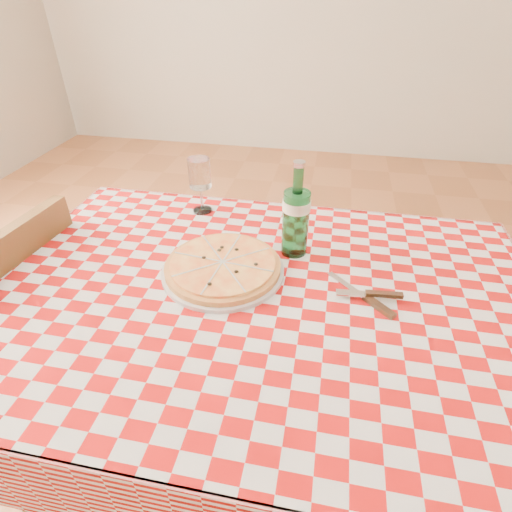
# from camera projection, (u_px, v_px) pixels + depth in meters

# --- Properties ---
(dining_table) EXTENTS (1.20, 0.80, 0.75)m
(dining_table) POSITION_uv_depth(u_px,v_px,m) (259.00, 323.00, 0.99)
(dining_table) COLOR brown
(dining_table) RESTS_ON ground
(tablecloth) EXTENTS (1.30, 0.90, 0.01)m
(tablecloth) POSITION_uv_depth(u_px,v_px,m) (259.00, 294.00, 0.93)
(tablecloth) COLOR #9F0A09
(tablecloth) RESTS_ON dining_table
(chair_far) EXTENTS (0.41, 0.41, 0.85)m
(chair_far) POSITION_uv_depth(u_px,v_px,m) (25.00, 325.00, 1.22)
(chair_far) COLOR brown
(chair_far) RESTS_ON ground
(pizza_plate) EXTENTS (0.34, 0.34, 0.04)m
(pizza_plate) POSITION_uv_depth(u_px,v_px,m) (223.00, 266.00, 0.98)
(pizza_plate) COLOR #C68742
(pizza_plate) RESTS_ON tablecloth
(water_bottle) EXTENTS (0.08, 0.08, 0.25)m
(water_bottle) POSITION_uv_depth(u_px,v_px,m) (296.00, 210.00, 1.00)
(water_bottle) COLOR #18612A
(water_bottle) RESTS_ON tablecloth
(wine_glass) EXTENTS (0.07, 0.07, 0.17)m
(wine_glass) POSITION_uv_depth(u_px,v_px,m) (201.00, 186.00, 1.21)
(wine_glass) COLOR silver
(wine_glass) RESTS_ON tablecloth
(cutlery) EXTENTS (0.25, 0.22, 0.02)m
(cutlery) POSITION_uv_depth(u_px,v_px,m) (365.00, 295.00, 0.91)
(cutlery) COLOR silver
(cutlery) RESTS_ON tablecloth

